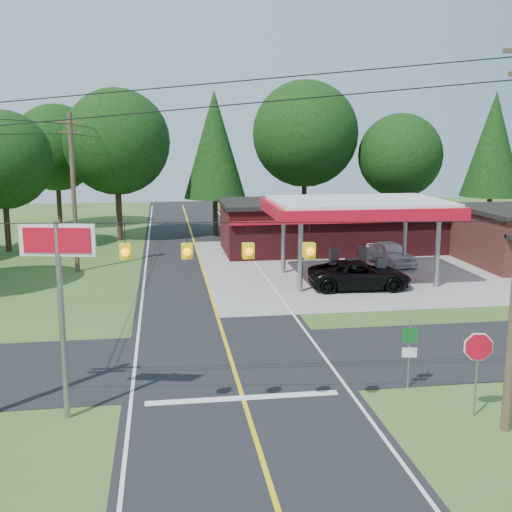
{
  "coord_description": "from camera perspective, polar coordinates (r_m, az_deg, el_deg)",
  "views": [
    {
      "loc": [
        -2.5,
        -23.61,
        8.74
      ],
      "look_at": [
        2.0,
        7.0,
        2.8
      ],
      "focal_mm": 45.0,
      "sensor_mm": 36.0,
      "label": 1
    }
  ],
  "objects": [
    {
      "name": "utility_pole_far_left",
      "position": [
        42.12,
        -15.92,
        5.64
      ],
      "size": [
        1.8,
        0.3,
        10.0
      ],
      "color": "#473828",
      "rests_on": "ground"
    },
    {
      "name": "overhead_beacons",
      "position": [
        17.85,
        -3.46,
        2.71
      ],
      "size": [
        17.04,
        2.04,
        1.03
      ],
      "color": "black",
      "rests_on": "ground"
    },
    {
      "name": "utility_pole_north",
      "position": [
        58.88,
        -12.33,
        6.74
      ],
      "size": [
        0.3,
        0.3,
        9.5
      ],
      "color": "#473828",
      "rests_on": "ground"
    },
    {
      "name": "suv_car",
      "position": [
        36.91,
        9.18,
        -1.69
      ],
      "size": [
        6.13,
        6.13,
        1.61
      ],
      "primitive_type": "imported",
      "rotation": [
        0.0,
        0.0,
        1.51
      ],
      "color": "black",
      "rests_on": "ground"
    },
    {
      "name": "gas_canopy",
      "position": [
        38.63,
        9.04,
        4.09
      ],
      "size": [
        10.6,
        7.4,
        4.88
      ],
      "color": "gray",
      "rests_on": "ground"
    },
    {
      "name": "treeline_backdrop",
      "position": [
        47.75,
        -4.43,
        9.34
      ],
      "size": [
        70.27,
        51.59,
        13.3
      ],
      "color": "#332316",
      "rests_on": "ground"
    },
    {
      "name": "sedan_car",
      "position": [
        44.06,
        11.87,
        0.24
      ],
      "size": [
        5.32,
        5.32,
        1.57
      ],
      "primitive_type": "imported",
      "rotation": [
        0.0,
        0.0,
        0.16
      ],
      "color": "silver",
      "rests_on": "ground"
    },
    {
      "name": "cross_road",
      "position": [
        25.29,
        -2.2,
        -9.32
      ],
      "size": [
        70.0,
        7.0,
        0.02
      ],
      "primitive_type": "cube",
      "color": "black",
      "rests_on": "ground"
    },
    {
      "name": "main_highway",
      "position": [
        25.29,
        -2.2,
        -9.33
      ],
      "size": [
        8.0,
        120.0,
        0.02
      ],
      "primitive_type": "cube",
      "color": "black",
      "rests_on": "ground"
    },
    {
      "name": "convenience_store",
      "position": [
        48.72,
        6.6,
        2.74
      ],
      "size": [
        16.4,
        7.55,
        3.8
      ],
      "color": "#52171A",
      "rests_on": "ground"
    },
    {
      "name": "big_stop_sign",
      "position": [
        20.04,
        -17.09,
        -1.66
      ],
      "size": [
        2.28,
        0.58,
        6.22
      ],
      "color": "gray",
      "rests_on": "ground"
    },
    {
      "name": "octagonal_stop_sign",
      "position": [
        21.08,
        19.14,
        -8.19
      ],
      "size": [
        0.93,
        0.24,
        2.76
      ],
      "color": "gray",
      "rests_on": "ground"
    },
    {
      "name": "ground",
      "position": [
        25.3,
        -2.2,
        -9.35
      ],
      "size": [
        120.0,
        120.0,
        0.0
      ],
      "primitive_type": "plane",
      "color": "#30571F",
      "rests_on": "ground"
    },
    {
      "name": "lane_center_yellow",
      "position": [
        25.29,
        -2.2,
        -9.3
      ],
      "size": [
        0.15,
        110.0,
        0.0
      ],
      "primitive_type": "cube",
      "color": "yellow",
      "rests_on": "main_highway"
    },
    {
      "name": "route_sign_post",
      "position": [
        22.9,
        13.49,
        -7.86
      ],
      "size": [
        0.51,
        0.13,
        2.51
      ],
      "color": "gray",
      "rests_on": "ground"
    }
  ]
}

